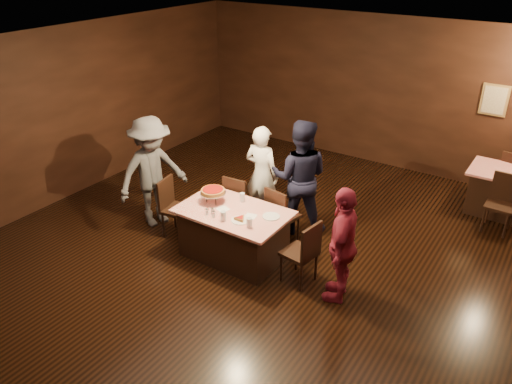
{
  "coord_description": "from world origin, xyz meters",
  "views": [
    {
      "loc": [
        3.43,
        -4.57,
        4.28
      ],
      "look_at": [
        -0.11,
        0.77,
        1.0
      ],
      "focal_mm": 35.0,
      "sensor_mm": 36.0,
      "label": 1
    }
  ],
  "objects_px": {
    "back_table": "(507,193)",
    "chair_far_left": "(241,201)",
    "diner_grey_knit": "(152,172)",
    "diner_red_shirt": "(342,245)",
    "chair_back_near": "(500,205)",
    "glass_front_left": "(223,216)",
    "glass_front_right": "(249,223)",
    "chair_end_right": "(299,252)",
    "pizza_stand": "(213,191)",
    "chair_far_right": "(283,215)",
    "diner_navy_hoodie": "(300,177)",
    "diner_white_jacket": "(262,175)",
    "main_table": "(234,233)",
    "chair_end_left": "(177,208)",
    "glass_back": "(242,197)",
    "plate_empty": "(271,216)"
  },
  "relations": [
    {
      "from": "back_table",
      "to": "chair_far_left",
      "type": "bearing_deg",
      "value": -140.65
    },
    {
      "from": "diner_grey_knit",
      "to": "diner_red_shirt",
      "type": "bearing_deg",
      "value": -74.41
    },
    {
      "from": "diner_grey_knit",
      "to": "chair_back_near",
      "type": "bearing_deg",
      "value": -42.11
    },
    {
      "from": "chair_back_near",
      "to": "chair_far_left",
      "type": "bearing_deg",
      "value": -146.99
    },
    {
      "from": "glass_front_left",
      "to": "glass_front_right",
      "type": "height_order",
      "value": "same"
    },
    {
      "from": "glass_front_right",
      "to": "chair_end_right",
      "type": "bearing_deg",
      "value": 21.04
    },
    {
      "from": "glass_front_right",
      "to": "pizza_stand",
      "type": "bearing_deg",
      "value": 160.56
    },
    {
      "from": "chair_far_right",
      "to": "glass_front_right",
      "type": "relative_size",
      "value": 6.79
    },
    {
      "from": "chair_far_left",
      "to": "glass_front_left",
      "type": "xyz_separation_m",
      "value": [
        0.45,
        -1.05,
        0.37
      ]
    },
    {
      "from": "diner_navy_hoodie",
      "to": "chair_far_right",
      "type": "bearing_deg",
      "value": 65.28
    },
    {
      "from": "chair_end_right",
      "to": "diner_navy_hoodie",
      "type": "distance_m",
      "value": 1.45
    },
    {
      "from": "chair_end_right",
      "to": "chair_far_right",
      "type": "bearing_deg",
      "value": -128.51
    },
    {
      "from": "chair_far_right",
      "to": "diner_white_jacket",
      "type": "bearing_deg",
      "value": -20.83
    },
    {
      "from": "diner_red_shirt",
      "to": "chair_end_right",
      "type": "bearing_deg",
      "value": -104.18
    },
    {
      "from": "diner_navy_hoodie",
      "to": "diner_grey_knit",
      "type": "bearing_deg",
      "value": 5.73
    },
    {
      "from": "main_table",
      "to": "chair_end_left",
      "type": "bearing_deg",
      "value": 180.0
    },
    {
      "from": "chair_end_left",
      "to": "glass_front_left",
      "type": "height_order",
      "value": "chair_end_left"
    },
    {
      "from": "chair_back_near",
      "to": "diner_red_shirt",
      "type": "bearing_deg",
      "value": -114.51
    },
    {
      "from": "glass_front_right",
      "to": "chair_end_left",
      "type": "bearing_deg",
      "value": 170.84
    },
    {
      "from": "glass_back",
      "to": "diner_grey_knit",
      "type": "bearing_deg",
      "value": -172.52
    },
    {
      "from": "main_table",
      "to": "chair_far_right",
      "type": "bearing_deg",
      "value": 61.93
    },
    {
      "from": "back_table",
      "to": "glass_back",
      "type": "bearing_deg",
      "value": -133.55
    },
    {
      "from": "back_table",
      "to": "pizza_stand",
      "type": "height_order",
      "value": "pizza_stand"
    },
    {
      "from": "glass_front_right",
      "to": "glass_back",
      "type": "height_order",
      "value": "same"
    },
    {
      "from": "diner_white_jacket",
      "to": "diner_navy_hoodie",
      "type": "relative_size",
      "value": 0.89
    },
    {
      "from": "chair_far_right",
      "to": "diner_grey_knit",
      "type": "xyz_separation_m",
      "value": [
        -2.06,
        -0.66,
        0.45
      ]
    },
    {
      "from": "chair_back_near",
      "to": "glass_front_right",
      "type": "relative_size",
      "value": 6.79
    },
    {
      "from": "chair_back_near",
      "to": "diner_white_jacket",
      "type": "xyz_separation_m",
      "value": [
        -3.38,
        -1.79,
        0.36
      ]
    },
    {
      "from": "chair_end_right",
      "to": "chair_far_left",
      "type": "bearing_deg",
      "value": -108.1
    },
    {
      "from": "back_table",
      "to": "glass_front_right",
      "type": "bearing_deg",
      "value": -124.51
    },
    {
      "from": "glass_back",
      "to": "pizza_stand",
      "type": "bearing_deg",
      "value": -144.46
    },
    {
      "from": "diner_white_jacket",
      "to": "diner_red_shirt",
      "type": "bearing_deg",
      "value": 149.19
    },
    {
      "from": "chair_end_left",
      "to": "glass_front_right",
      "type": "relative_size",
      "value": 6.79
    },
    {
      "from": "diner_navy_hoodie",
      "to": "chair_end_right",
      "type": "bearing_deg",
      "value": 97.26
    },
    {
      "from": "chair_end_left",
      "to": "chair_far_right",
      "type": "bearing_deg",
      "value": -73.13
    },
    {
      "from": "chair_end_right",
      "to": "plate_empty",
      "type": "height_order",
      "value": "chair_end_right"
    },
    {
      "from": "back_table",
      "to": "pizza_stand",
      "type": "xyz_separation_m",
      "value": [
        -3.52,
        -3.59,
        0.57
      ]
    },
    {
      "from": "pizza_stand",
      "to": "diner_navy_hoodie",
      "type": "bearing_deg",
      "value": 54.53
    },
    {
      "from": "chair_far_left",
      "to": "diner_grey_knit",
      "type": "relative_size",
      "value": 0.51
    },
    {
      "from": "diner_red_shirt",
      "to": "diner_grey_knit",
      "type": "bearing_deg",
      "value": -105.66
    },
    {
      "from": "chair_far_right",
      "to": "diner_red_shirt",
      "type": "bearing_deg",
      "value": 160.7
    },
    {
      "from": "back_table",
      "to": "chair_far_right",
      "type": "distance_m",
      "value": 3.97
    },
    {
      "from": "plate_empty",
      "to": "glass_front_left",
      "type": "distance_m",
      "value": 0.68
    },
    {
      "from": "chair_end_left",
      "to": "pizza_stand",
      "type": "distance_m",
      "value": 0.85
    },
    {
      "from": "chair_back_near",
      "to": "plate_empty",
      "type": "xyz_separation_m",
      "value": [
        -2.57,
        -2.79,
        0.3
      ]
    },
    {
      "from": "diner_grey_knit",
      "to": "plate_empty",
      "type": "bearing_deg",
      "value": -71.31
    },
    {
      "from": "back_table",
      "to": "glass_front_left",
      "type": "bearing_deg",
      "value": -127.97
    },
    {
      "from": "diner_navy_hoodie",
      "to": "diner_grey_knit",
      "type": "height_order",
      "value": "diner_navy_hoodie"
    },
    {
      "from": "back_table",
      "to": "diner_grey_knit",
      "type": "distance_m",
      "value": 5.98
    },
    {
      "from": "diner_grey_knit",
      "to": "glass_back",
      "type": "distance_m",
      "value": 1.63
    }
  ]
}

